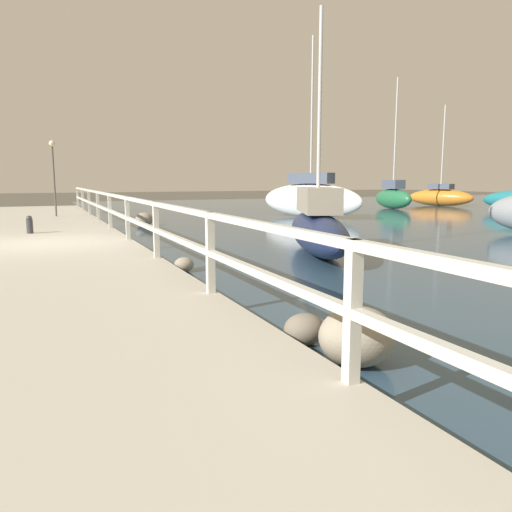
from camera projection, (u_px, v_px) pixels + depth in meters
ground_plane at (42, 256)px, 11.74m from camera, size 120.00×120.00×0.00m
dock_walkway at (42, 250)px, 11.72m from camera, size 4.22×36.00×0.30m
railing at (127, 210)px, 12.38m from camera, size 0.10×32.50×1.07m
boulder_far_strip at (304, 329)px, 5.42m from camera, size 0.46×0.41×0.35m
boulder_water_edge at (144, 219)px, 19.29m from camera, size 0.69×0.62×0.52m
boulder_upstream at (184, 265)px, 9.69m from camera, size 0.39×0.35×0.29m
boulder_mid_strip at (357, 336)px, 4.80m from camera, size 0.77×0.69×0.58m
mooring_bollard at (30, 224)px, 13.87m from camera, size 0.17×0.17×0.50m
dock_lamp at (53, 163)px, 19.96m from camera, size 0.24×0.24×3.02m
sailboat_green at (393, 196)px, 30.52m from camera, size 1.49×3.87×7.76m
sailboat_white at (310, 198)px, 23.35m from camera, size 3.08×5.49×8.15m
sailboat_navy at (317, 227)px, 12.27m from camera, size 3.34×5.94×5.74m
sailboat_orange at (440, 196)px, 33.68m from camera, size 2.81×4.59×6.63m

